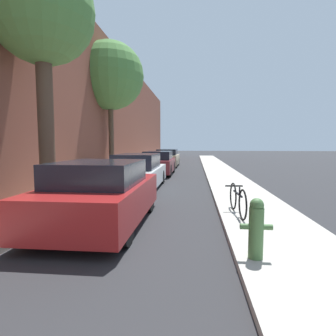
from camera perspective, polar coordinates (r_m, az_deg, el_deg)
The scene contains 12 objects.
ground_plane at distance 14.53m, azimuth 0.62°, elevation -2.13°, with size 120.00×120.00×0.00m, color #28282B.
sidewalk_left at distance 15.06m, azimuth -10.45°, elevation -1.73°, with size 2.00×52.00×0.12m.
sidewalk_right at distance 14.55m, azimuth 12.07°, elevation -1.99°, with size 2.00×52.00×0.12m.
building_facade_left at distance 15.55m, azimuth -15.60°, elevation 13.12°, with size 0.70×52.00×8.10m.
parked_car_red at distance 6.27m, azimuth -13.85°, elevation -5.40°, with size 1.91×4.01×1.44m.
parked_car_white at distance 11.11m, azimuth -6.26°, elevation -0.91°, with size 1.75×4.65×1.42m.
parked_car_maroon at distance 16.15m, azimuth -2.01°, elevation 1.00°, with size 1.74×4.10×1.40m.
parked_car_champagne at distance 21.87m, azimuth -0.09°, elevation 2.06°, with size 1.71×4.49×1.41m.
street_tree_near at distance 8.78m, azimuth -24.99°, elevation 27.10°, with size 2.74×2.74×6.53m.
street_tree_far at distance 16.19m, azimuth -12.07°, elevation 18.35°, with size 3.74×3.74×7.34m.
fire_hydrant at distance 4.31m, azimuth 18.03°, elevation -11.79°, with size 0.47×0.22×0.91m.
bicycle at distance 6.79m, azimuth 14.39°, elevation -6.46°, with size 0.44×1.71×0.70m.
Camera 1 is at (1.28, 1.64, 1.82)m, focal length 29.02 mm.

